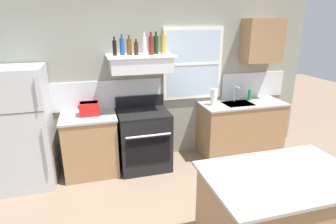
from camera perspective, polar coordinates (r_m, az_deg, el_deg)
back_wall at (r=4.44m, az=-2.62°, el=7.17°), size 5.40×0.11×2.70m
refrigerator at (r=4.20m, az=-27.74°, el=-3.03°), size 0.70×0.72×1.66m
counter_left_of_stove at (r=4.29m, az=-15.68°, el=-6.51°), size 0.79×0.63×0.91m
toaster at (r=4.14m, az=-15.96°, el=0.73°), size 0.30×0.20×0.19m
stove_range at (r=4.31m, az=-4.99°, el=-5.61°), size 0.76×0.69×1.09m
range_hood_shelf at (r=4.09m, az=-5.70°, el=9.98°), size 0.96×0.52×0.24m
bottle_balsamic_dark at (r=4.02m, az=-10.97°, el=12.92°), size 0.06×0.06×0.26m
bottle_blue_liqueur at (r=4.06m, az=-9.46°, el=13.23°), size 0.07×0.07×0.29m
bottle_amber_wine at (r=4.08m, az=-8.02°, el=13.24°), size 0.07×0.07×0.27m
bottle_brown_stout at (r=4.03m, az=-6.58°, el=12.93°), size 0.06×0.06×0.22m
bottle_clear_tall at (r=4.04m, az=-4.90°, el=13.53°), size 0.06×0.06×0.31m
bottle_red_label_wine at (r=4.06m, az=-3.50°, el=13.61°), size 0.07×0.07×0.32m
bottle_dark_green_wine at (r=4.17m, az=-2.52°, el=13.75°), size 0.07×0.07×0.32m
bottle_champagne_gold_foil at (r=4.19m, az=-0.93°, el=13.84°), size 0.08×0.08×0.33m
counter_right_with_sink at (r=4.92m, az=14.75°, el=-3.18°), size 1.43×0.63×0.91m
sink_faucet at (r=4.77m, az=13.73°, el=4.14°), size 0.03×0.17×0.28m
paper_towel_roll at (r=4.50m, az=9.47°, el=3.06°), size 0.11×0.11×0.27m
dish_soap_bottle at (r=4.93m, az=16.49°, el=3.35°), size 0.06×0.06×0.18m
kitchen_island at (r=2.95m, az=21.70°, el=-19.47°), size 1.40×0.90×0.91m
upper_cabinet_right at (r=4.92m, az=18.92°, el=13.75°), size 0.64×0.32×0.70m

